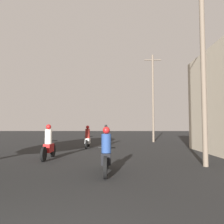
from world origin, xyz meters
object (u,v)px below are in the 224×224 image
at_px(motorcycle_white, 88,139).
at_px(motorcycle_red, 49,145).
at_px(utility_pole_near, 203,61).
at_px(utility_pole_far, 153,96).
at_px(motorcycle_orange, 106,137).
at_px(motorcycle_black, 106,155).

bearing_deg(motorcycle_white, motorcycle_red, -99.21).
height_order(motorcycle_red, utility_pole_near, utility_pole_near).
bearing_deg(utility_pole_near, utility_pole_far, 89.13).
relative_size(motorcycle_white, utility_pole_far, 0.24).
bearing_deg(utility_pole_far, motorcycle_white, -135.65).
bearing_deg(utility_pole_far, motorcycle_orange, -144.41).
distance_m(motorcycle_black, utility_pole_near, 5.34).
relative_size(motorcycle_black, motorcycle_red, 1.03).
relative_size(motorcycle_black, utility_pole_near, 0.27).
bearing_deg(motorcycle_orange, utility_pole_far, 41.63).
bearing_deg(motorcycle_orange, motorcycle_white, -111.25).
xyz_separation_m(motorcycle_white, utility_pole_near, (5.43, -6.90, 3.53)).
bearing_deg(motorcycle_black, motorcycle_white, 101.02).
height_order(motorcycle_red, utility_pole_far, utility_pole_far).
relative_size(motorcycle_orange, utility_pole_near, 0.26).
relative_size(motorcycle_black, utility_pole_far, 0.26).
bearing_deg(utility_pole_near, motorcycle_white, 128.21).
xyz_separation_m(motorcycle_black, motorcycle_red, (-2.84, 3.00, 0.04)).
relative_size(motorcycle_red, utility_pole_far, 0.25).
relative_size(motorcycle_black, motorcycle_orange, 1.06).
xyz_separation_m(motorcycle_orange, utility_pole_near, (4.23, -9.23, 3.50)).
height_order(motorcycle_black, motorcycle_orange, motorcycle_orange).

